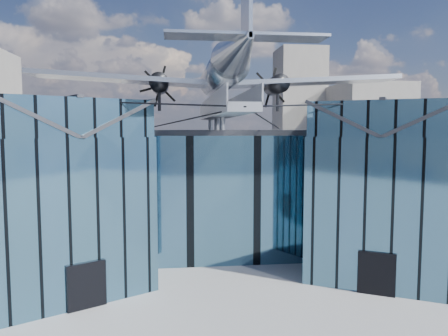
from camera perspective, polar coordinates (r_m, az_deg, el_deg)
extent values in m
plane|color=gray|center=(30.70, 0.45, -13.85)|extent=(120.00, 120.00, 0.00)
cube|color=#436E89|center=(38.34, -1.23, -2.72)|extent=(28.00, 14.00, 9.50)
cube|color=#25272D|center=(37.98, -1.25, 4.70)|extent=(28.00, 14.00, 0.40)
cube|color=#436E89|center=(29.11, -20.35, -5.55)|extent=(11.79, 11.43, 9.50)
cube|color=#436E89|center=(28.64, -20.71, 6.03)|extent=(11.56, 11.20, 2.20)
cube|color=#25272D|center=(28.10, -25.15, 5.90)|extent=(7.98, 9.23, 2.40)
cube|color=#25272D|center=(29.35, -16.47, 6.12)|extent=(7.98, 9.23, 2.40)
cube|color=#25272D|center=(28.69, -20.79, 8.33)|extent=(4.30, 7.10, 0.18)
cube|color=black|center=(26.25, -17.51, -14.44)|extent=(2.03, 1.32, 2.60)
cube|color=black|center=(30.65, -12.23, -4.82)|extent=(0.34, 0.34, 9.50)
cube|color=#436E89|center=(31.64, 19.99, -4.71)|extent=(11.79, 11.43, 9.50)
cube|color=#436E89|center=(31.21, 20.32, 5.94)|extent=(11.56, 11.20, 2.20)
cube|color=#25272D|center=(31.40, 16.20, 6.05)|extent=(7.98, 9.23, 2.40)
cube|color=#25272D|center=(31.17, 24.48, 5.80)|extent=(7.98, 9.23, 2.40)
cube|color=#25272D|center=(31.25, 20.39, 8.05)|extent=(4.30, 7.10, 0.18)
cube|color=black|center=(28.51, 19.29, -12.90)|extent=(2.03, 1.32, 2.60)
cube|color=black|center=(32.18, 11.95, -4.34)|extent=(0.34, 0.34, 9.50)
cube|color=gray|center=(32.53, -0.31, 7.09)|extent=(1.80, 21.00, 0.50)
cube|color=gray|center=(32.47, -1.91, 8.24)|extent=(0.08, 21.00, 1.10)
cube|color=gray|center=(32.67, 1.27, 8.23)|extent=(0.08, 21.00, 1.10)
cylinder|color=gray|center=(41.96, -1.78, 5.73)|extent=(0.44, 0.44, 1.35)
cylinder|color=gray|center=(35.99, -0.94, 5.83)|extent=(0.44, 0.44, 1.35)
cylinder|color=gray|center=(32.02, -0.21, 5.92)|extent=(0.44, 0.44, 1.35)
cylinder|color=gray|center=(33.07, -0.41, 8.71)|extent=(0.70, 0.70, 1.40)
cylinder|color=black|center=(24.89, -10.54, 8.30)|extent=(10.55, 6.08, 0.69)
cylinder|color=black|center=(26.39, 13.10, 8.07)|extent=(10.55, 6.08, 0.69)
cylinder|color=black|center=(30.32, -5.56, 6.17)|extent=(6.09, 17.04, 1.19)
cylinder|color=black|center=(31.03, 5.65, 6.15)|extent=(6.09, 17.04, 1.19)
cylinder|color=#ADB1BA|center=(33.25, -0.42, 12.07)|extent=(2.50, 11.00, 2.50)
sphere|color=#ADB1BA|center=(38.69, -1.33, 11.09)|extent=(2.50, 2.50, 2.50)
cube|color=black|center=(37.78, -1.19, 12.28)|extent=(1.60, 1.40, 0.50)
cone|color=#ADB1BA|center=(24.47, 2.00, 15.29)|extent=(2.50, 7.00, 2.50)
cube|color=#ADB1BA|center=(22.60, 2.97, 20.30)|extent=(0.18, 2.40, 3.40)
cube|color=#ADB1BA|center=(22.37, 2.90, 16.77)|extent=(8.00, 1.80, 0.14)
cube|color=#ADB1BA|center=(34.17, -12.59, 11.25)|extent=(14.00, 3.20, 1.08)
cylinder|color=black|center=(34.59, -8.45, 10.82)|extent=(1.44, 3.20, 1.44)
cone|color=black|center=(36.38, -8.37, 10.54)|extent=(0.70, 0.70, 0.70)
cube|color=black|center=(36.53, -8.36, 10.52)|extent=(1.05, 0.06, 3.33)
cube|color=black|center=(36.53, -8.36, 10.52)|extent=(2.53, 0.06, 2.53)
cube|color=black|center=(36.53, -8.36, 10.52)|extent=(3.33, 0.06, 1.05)
cylinder|color=black|center=(33.89, -8.45, 8.86)|extent=(0.24, 0.24, 1.75)
cube|color=#ADB1BA|center=(35.64, 10.87, 11.02)|extent=(14.00, 3.20, 1.08)
cylinder|color=black|center=(35.55, 6.81, 10.69)|extent=(1.44, 3.20, 1.44)
cone|color=black|center=(37.29, 6.15, 10.43)|extent=(0.70, 0.70, 0.70)
cube|color=black|center=(37.44, 6.10, 10.41)|extent=(1.05, 0.06, 3.33)
cube|color=black|center=(37.44, 6.10, 10.41)|extent=(2.53, 0.06, 2.53)
cube|color=black|center=(37.44, 6.10, 10.41)|extent=(3.33, 0.06, 1.05)
cylinder|color=black|center=(34.87, 7.02, 8.78)|extent=(0.24, 0.24, 1.75)
cube|color=slate|center=(84.68, 18.18, 4.21)|extent=(12.00, 14.00, 18.00)
cube|color=slate|center=(85.43, -17.82, 2.88)|extent=(14.00, 10.00, 14.00)
cube|color=slate|center=(90.57, 9.76, 6.96)|extent=(9.00, 9.00, 26.00)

